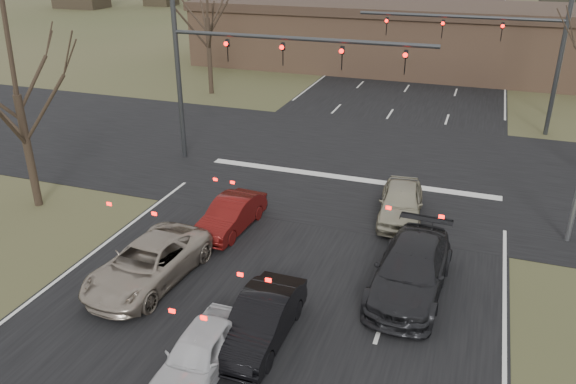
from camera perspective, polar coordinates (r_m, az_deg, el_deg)
name	(u,v)px	position (r m, az deg, el deg)	size (l,w,h in m)	color
ground	(229,361)	(15.50, -6.03, -16.67)	(360.00, 360.00, 0.00)	#3B4324
road_main	(444,32)	(71.35, 15.54, 15.40)	(14.00, 300.00, 0.02)	black
road_cross	(358,163)	(27.89, 7.09, 2.90)	(200.00, 14.00, 0.02)	black
building	(447,39)	(49.12, 15.87, 14.76)	(42.40, 10.40, 5.30)	#886349
mast_arm_near	(240,61)	(26.20, -4.85, 13.15)	(12.12, 0.24, 8.00)	#383A3D
mast_arm_far	(507,41)	(33.83, 21.33, 14.09)	(11.12, 0.24, 8.00)	#383A3D
streetlight_right_far	(565,23)	(37.91, 26.31, 15.10)	(2.34, 0.25, 10.00)	gray
tree_left_near	(7,44)	(23.80, -26.69, 13.25)	(5.10, 5.10, 8.50)	black
car_silver_suv	(148,263)	(18.60, -14.03, -7.04)	(2.24, 4.87, 1.35)	#A19382
car_white_sedan	(199,353)	(14.88, -9.00, -15.86)	(1.44, 3.57, 1.22)	silver
car_black_hatch	(262,320)	(15.71, -2.70, -12.85)	(1.37, 3.94, 1.30)	black
car_charcoal_sedan	(411,270)	(17.97, 12.39, -7.77)	(2.11, 5.19, 1.51)	black
car_red_ahead	(231,215)	(21.30, -5.82, -2.33)	(1.31, 3.74, 1.23)	#560E0C
car_silver_ahead	(401,202)	(22.41, 11.41, -1.05)	(1.65, 4.11, 1.40)	#AFA98D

